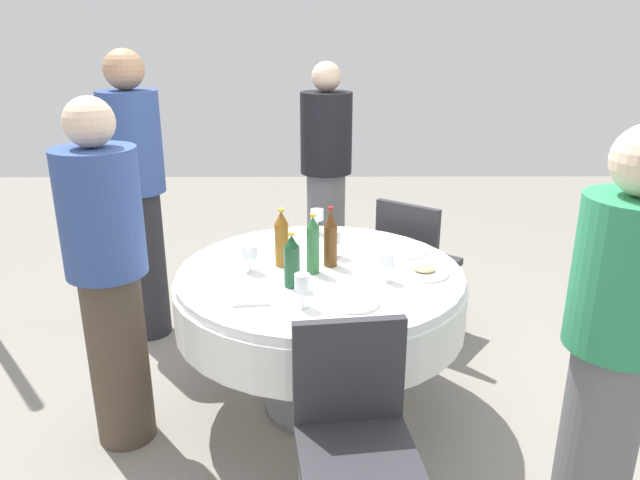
{
  "coord_description": "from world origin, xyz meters",
  "views": [
    {
      "loc": [
        0.02,
        2.62,
        1.81
      ],
      "look_at": [
        0.0,
        0.0,
        0.89
      ],
      "focal_mm": 33.73,
      "sensor_mm": 36.0,
      "label": 1
    }
  ],
  "objects": [
    {
      "name": "ground_plane",
      "position": [
        0.0,
        0.0,
        0.0
      ],
      "size": [
        10.0,
        10.0,
        0.0
      ],
      "primitive_type": "plane",
      "color": "gray"
    },
    {
      "name": "dining_table",
      "position": [
        0.0,
        0.0,
        0.59
      ],
      "size": [
        1.37,
        1.37,
        0.74
      ],
      "color": "white",
      "rests_on": "ground_plane"
    },
    {
      "name": "bottle_dark_green_north",
      "position": [
        0.12,
        0.18,
        0.86
      ],
      "size": [
        0.07,
        0.07,
        0.25
      ],
      "color": "#194728",
      "rests_on": "dining_table"
    },
    {
      "name": "bottle_brown_outer",
      "position": [
        -0.05,
        -0.06,
        0.87
      ],
      "size": [
        0.07,
        0.07,
        0.29
      ],
      "color": "#593314",
      "rests_on": "dining_table"
    },
    {
      "name": "bottle_green_west",
      "position": [
        0.03,
        0.03,
        0.87
      ],
      "size": [
        0.06,
        0.06,
        0.28
      ],
      "color": "#2D6B38",
      "rests_on": "dining_table"
    },
    {
      "name": "bottle_amber_right",
      "position": [
        0.18,
        -0.06,
        0.87
      ],
      "size": [
        0.07,
        0.07,
        0.28
      ],
      "color": "#8C5619",
      "rests_on": "dining_table"
    },
    {
      "name": "wine_glass_right",
      "position": [
        0.33,
        0.01,
        0.83
      ],
      "size": [
        0.08,
        0.08,
        0.13
      ],
      "color": "white",
      "rests_on": "dining_table"
    },
    {
      "name": "wine_glass_mid",
      "position": [
        0.07,
        0.4,
        0.84
      ],
      "size": [
        0.06,
        0.06,
        0.15
      ],
      "color": "white",
      "rests_on": "dining_table"
    },
    {
      "name": "wine_glass_near",
      "position": [
        -0.08,
        -0.18,
        0.84
      ],
      "size": [
        0.07,
        0.07,
        0.14
      ],
      "color": "white",
      "rests_on": "dining_table"
    },
    {
      "name": "wine_glass_far",
      "position": [
        0.01,
        -0.54,
        0.84
      ],
      "size": [
        0.07,
        0.07,
        0.14
      ],
      "color": "white",
      "rests_on": "dining_table"
    },
    {
      "name": "wine_glass_east",
      "position": [
        -0.3,
        0.13,
        0.83
      ],
      "size": [
        0.06,
        0.06,
        0.13
      ],
      "color": "white",
      "rests_on": "dining_table"
    },
    {
      "name": "plate_east",
      "position": [
        -0.43,
        -0.24,
        0.75
      ],
      "size": [
        0.22,
        0.22,
        0.02
      ],
      "color": "white",
      "rests_on": "dining_table"
    },
    {
      "name": "plate_rear",
      "position": [
        -0.14,
        0.37,
        0.75
      ],
      "size": [
        0.21,
        0.21,
        0.02
      ],
      "color": "white",
      "rests_on": "dining_table"
    },
    {
      "name": "plate_south",
      "position": [
        0.22,
        -0.37,
        0.75
      ],
      "size": [
        0.24,
        0.24,
        0.02
      ],
      "color": "white",
      "rests_on": "dining_table"
    },
    {
      "name": "plate_inner",
      "position": [
        -0.48,
        0.05,
        0.75
      ],
      "size": [
        0.22,
        0.22,
        0.04
      ],
      "color": "white",
      "rests_on": "dining_table"
    },
    {
      "name": "fork_outer",
      "position": [
        -0.39,
        0.31,
        0.74
      ],
      "size": [
        0.13,
        0.15,
        0.0
      ],
      "primitive_type": "cube",
      "rotation": [
        0.0,
        0.0,
        2.27
      ],
      "color": "silver",
      "rests_on": "dining_table"
    },
    {
      "name": "folded_napkin",
      "position": [
        0.29,
        0.32,
        0.75
      ],
      "size": [
        0.17,
        0.17,
        0.02
      ],
      "primitive_type": "cube",
      "rotation": [
        0.0,
        0.0,
        0.12
      ],
      "color": "white",
      "rests_on": "dining_table"
    },
    {
      "name": "person_north",
      "position": [
        1.07,
        -0.79,
        0.91
      ],
      "size": [
        0.34,
        0.34,
        1.72
      ],
      "rotation": [
        0.0,
        0.0,
        4.08
      ],
      "color": "#26262B",
      "rests_on": "ground_plane"
    },
    {
      "name": "person_outer",
      "position": [
        -0.97,
        0.86,
        0.81
      ],
      "size": [
        0.34,
        0.34,
        1.55
      ],
      "rotation": [
        0.0,
        0.0,
        0.85
      ],
      "color": "slate",
      "rests_on": "ground_plane"
    },
    {
      "name": "person_west",
      "position": [
        -0.05,
        -1.32,
        0.85
      ],
      "size": [
        0.34,
        0.34,
        1.62
      ],
      "rotation": [
        0.0,
        0.0,
        3.1
      ],
      "color": "slate",
      "rests_on": "ground_plane"
    },
    {
      "name": "person_right",
      "position": [
        0.91,
        0.24,
        0.82
      ],
      "size": [
        0.34,
        0.34,
        1.57
      ],
      "rotation": [
        0.0,
        0.0,
        -1.31
      ],
      "color": "#4C3F33",
      "rests_on": "ground_plane"
    },
    {
      "name": "chair_near",
      "position": [
        -0.11,
        0.87,
        0.52
      ],
      "size": [
        0.45,
        0.45,
        0.87
      ],
      "rotation": [
        0.0,
        0.0,
        0.13
      ],
      "color": "#2D2D33",
      "rests_on": "ground_plane"
    },
    {
      "name": "chair_far",
      "position": [
        -0.57,
        -0.74,
        0.52
      ],
      "size": [
        0.56,
        0.56,
        0.87
      ],
      "rotation": [
        0.0,
        0.0,
        2.49
      ],
      "color": "#2D2D33",
      "rests_on": "ground_plane"
    }
  ]
}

